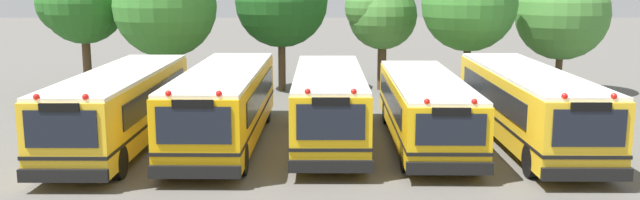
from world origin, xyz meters
name	(u,v)px	position (x,y,z in m)	size (l,w,h in m)	color
ground_plane	(326,144)	(0.00, 0.00, 0.00)	(160.00, 160.00, 0.00)	#595651
school_bus_0	(122,105)	(-7.17, -0.16, 1.45)	(2.59, 11.04, 2.76)	yellow
school_bus_1	(225,103)	(-3.60, 0.17, 1.47)	(2.80, 11.05, 2.79)	#EAA80C
school_bus_2	(329,104)	(0.11, 0.08, 1.45)	(2.52, 9.75, 2.75)	yellow
school_bus_3	(425,107)	(3.54, 0.13, 1.32)	(2.67, 10.34, 2.50)	yellow
school_bus_4	(527,103)	(7.16, 0.12, 1.45)	(2.64, 11.52, 2.76)	yellow
tree_0	(79,3)	(-12.46, 11.15, 4.62)	(4.48, 4.22, 6.75)	#4C3823
tree_1	(162,6)	(-7.99, 10.14, 4.52)	(5.11, 5.11, 7.05)	#4C3823
tree_2	(282,1)	(-2.10, 11.62, 4.71)	(4.81, 4.81, 7.11)	#4C3823
tree_3	(379,13)	(2.96, 11.85, 4.05)	(3.82, 3.62, 5.78)	#4C3823
tree_4	(466,2)	(6.89, 9.15, 4.71)	(4.61, 4.61, 6.94)	#4C3823
tree_5	(564,13)	(12.13, 10.50, 4.14)	(4.66, 4.66, 6.42)	#4C3823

